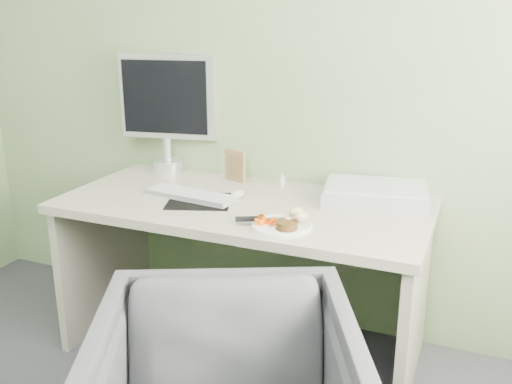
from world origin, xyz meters
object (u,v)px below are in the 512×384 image
at_px(monitor, 168,107).
at_px(scanner, 375,195).
at_px(desk, 243,241).
at_px(plate, 282,226).

bearing_deg(monitor, scanner, -15.32).
bearing_deg(monitor, desk, -39.87).
xyz_separation_m(desk, monitor, (-0.55, 0.32, 0.52)).
xyz_separation_m(desk, scanner, (0.53, 0.22, 0.22)).
bearing_deg(scanner, desk, -167.84).
height_order(scanner, monitor, monitor).
relative_size(desk, scanner, 3.62).
distance_m(plate, scanner, 0.52).
height_order(desk, plate, plate).
xyz_separation_m(desk, plate, (0.26, -0.23, 0.19)).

